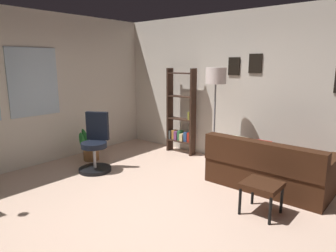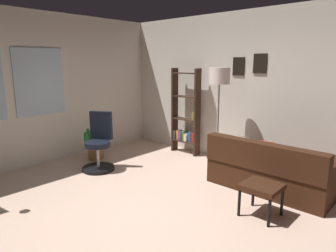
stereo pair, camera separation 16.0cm
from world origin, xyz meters
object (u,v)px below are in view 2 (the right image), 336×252
(bookshelf, at_px, (185,117))
(potted_plant, at_px, (95,148))
(couch, at_px, (279,170))
(footstool, at_px, (262,189))
(office_chair, at_px, (99,147))
(floor_lamp, at_px, (219,83))

(bookshelf, bearing_deg, potted_plant, 145.85)
(couch, relative_size, footstool, 3.93)
(office_chair, relative_size, bookshelf, 0.58)
(potted_plant, bearing_deg, office_chair, -116.38)
(footstool, distance_m, floor_lamp, 2.15)
(potted_plant, bearing_deg, bookshelf, -34.15)
(floor_lamp, bearing_deg, potted_plant, 121.10)
(couch, height_order, footstool, couch)
(couch, relative_size, potted_plant, 2.72)
(office_chair, distance_m, bookshelf, 1.91)
(potted_plant, bearing_deg, couch, -71.48)
(footstool, xyz_separation_m, bookshelf, (1.45, 2.39, 0.40))
(footstool, xyz_separation_m, potted_plant, (-0.09, 3.43, -0.13))
(couch, xyz_separation_m, floor_lamp, (0.14, 1.21, 1.24))
(office_chair, height_order, floor_lamp, floor_lamp)
(footstool, distance_m, office_chair, 2.90)
(couch, xyz_separation_m, footstool, (-1.00, -0.19, 0.08))
(floor_lamp, bearing_deg, footstool, -129.22)
(footstool, relative_size, potted_plant, 0.69)
(office_chair, distance_m, potted_plant, 0.65)
(bookshelf, bearing_deg, floor_lamp, -107.25)
(couch, relative_size, office_chair, 1.71)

